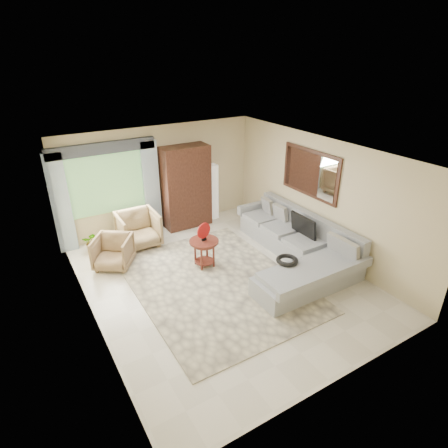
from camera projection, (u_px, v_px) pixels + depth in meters
ground at (222, 280)px, 7.57m from camera, size 6.00×6.00×0.00m
area_rug at (215, 283)px, 7.46m from camera, size 3.01×4.01×0.02m
sectional_sofa at (297, 249)px, 8.14m from camera, size 2.30×3.46×0.90m
tv_screen at (303, 226)px, 8.19m from camera, size 0.14×0.74×0.48m
garden_hose at (287, 260)px, 7.21m from camera, size 0.43×0.43×0.09m
coffee_table at (204, 253)px, 7.91m from camera, size 0.62×0.62×0.62m
red_disc at (204, 231)px, 7.68m from camera, size 0.34×0.10×0.34m
armchair_left at (113, 252)px, 7.90m from camera, size 1.04×1.05×0.69m
armchair_right at (139, 229)px, 8.73m from camera, size 0.90×0.93×0.83m
potted_plant at (93, 242)px, 8.54m from camera, size 0.55×0.52×0.48m
armoire at (186, 187)px, 9.48m from camera, size 1.20×0.55×2.10m
floor_lamp at (212, 192)px, 10.02m from camera, size 0.24×0.24×1.50m
window at (106, 184)px, 8.63m from camera, size 1.80×0.04×1.40m
curtain_left at (61, 204)px, 8.18m from camera, size 0.40×0.08×2.30m
curtain_right at (152, 187)px, 9.16m from camera, size 0.40×0.08×2.30m
valance at (102, 148)px, 8.21m from camera, size 2.40×0.12×0.26m
wall_mirror at (310, 173)px, 8.23m from camera, size 0.05×1.70×1.05m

